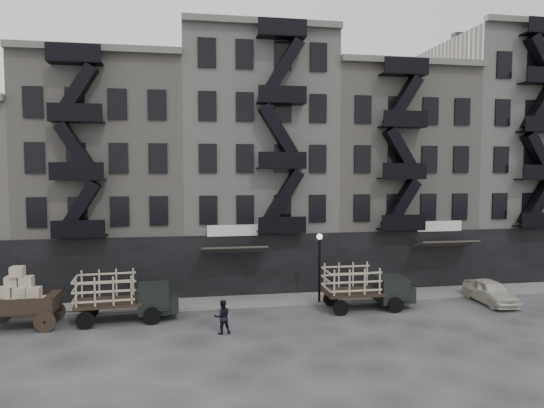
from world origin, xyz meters
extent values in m
plane|color=#38383A|center=(0.00, 0.00, 0.00)|extent=(140.00, 140.00, 0.00)
cube|color=slate|center=(0.00, 3.75, 0.07)|extent=(55.00, 2.50, 0.15)
cube|color=gray|center=(-10.00, 10.00, 7.50)|extent=(10.00, 10.00, 15.00)
cube|color=black|center=(-10.00, 5.05, 2.00)|extent=(10.00, 0.35, 4.00)
cube|color=#595651|center=(-10.00, 4.85, 15.20)|extent=(10.00, 0.50, 0.40)
cube|color=#4C4744|center=(-13.00, 10.00, 15.60)|extent=(0.70, 0.70, 1.20)
cube|color=#4C4744|center=(-7.50, 10.00, 15.60)|extent=(0.70, 0.70, 1.20)
cube|color=#A49E97|center=(0.00, 10.00, 8.50)|extent=(10.00, 10.00, 17.00)
cube|color=black|center=(0.00, 5.05, 2.00)|extent=(10.00, 0.35, 4.00)
cube|color=#595651|center=(0.00, 4.85, 17.20)|extent=(10.00, 0.50, 0.40)
cube|color=#4C4744|center=(-3.00, 10.00, 17.60)|extent=(0.70, 0.70, 1.20)
cube|color=#4C4744|center=(2.50, 10.00, 17.60)|extent=(0.70, 0.70, 1.20)
cube|color=gray|center=(10.00, 10.00, 7.50)|extent=(10.00, 10.00, 15.00)
cube|color=black|center=(10.00, 5.05, 2.00)|extent=(10.00, 0.35, 4.00)
cube|color=#595651|center=(10.00, 4.85, 15.20)|extent=(10.00, 0.50, 0.40)
cube|color=#4C4744|center=(7.00, 10.00, 15.60)|extent=(0.70, 0.70, 1.20)
cube|color=#4C4744|center=(12.50, 10.00, 15.60)|extent=(0.70, 0.70, 1.20)
cube|color=#A49E97|center=(20.00, 10.00, 9.00)|extent=(10.00, 10.00, 18.00)
cube|color=black|center=(20.00, 5.05, 2.00)|extent=(10.00, 0.35, 4.00)
cube|color=#4C4744|center=(17.00, 10.00, 18.60)|extent=(0.70, 0.70, 1.20)
cube|color=#4C4744|center=(22.50, 10.00, 18.60)|extent=(0.70, 0.70, 1.20)
cylinder|color=black|center=(3.00, 2.60, 2.00)|extent=(0.14, 0.14, 4.00)
sphere|color=silver|center=(3.00, 2.60, 4.10)|extent=(0.36, 0.36, 0.36)
cube|color=black|center=(-13.18, 0.93, 0.95)|extent=(3.45, 1.83, 0.19)
cylinder|color=black|center=(-14.51, 1.89, 0.53)|extent=(1.05, 0.10, 1.05)
cylinder|color=black|center=(-11.84, -0.03, 0.53)|extent=(1.05, 0.10, 1.05)
cylinder|color=black|center=(-11.83, 1.88, 0.53)|extent=(1.05, 0.10, 1.05)
cube|color=black|center=(-11.65, 0.92, 1.34)|extent=(0.49, 1.53, 0.76)
cube|color=black|center=(-8.93, 1.17, 1.05)|extent=(3.51, 2.21, 0.18)
cube|color=black|center=(-6.64, 1.32, 1.15)|extent=(1.71, 1.89, 1.50)
cube|color=black|center=(-5.74, 1.37, 0.85)|extent=(0.89, 1.54, 0.90)
cylinder|color=black|center=(-6.67, 0.31, 0.45)|extent=(0.91, 0.28, 0.90)
cylinder|color=black|center=(-6.80, 2.31, 0.45)|extent=(0.91, 0.28, 0.90)
cylinder|color=black|center=(-9.96, 0.11, 0.45)|extent=(0.91, 0.28, 0.90)
cylinder|color=black|center=(-10.09, 2.10, 0.45)|extent=(0.91, 0.28, 0.90)
cube|color=black|center=(4.65, 1.10, 1.03)|extent=(3.33, 1.96, 0.18)
cube|color=black|center=(6.90, 1.09, 1.13)|extent=(1.57, 1.76, 1.47)
cube|color=black|center=(7.78, 1.09, 0.83)|extent=(0.79, 1.47, 0.88)
cylinder|color=black|center=(6.80, 0.11, 0.44)|extent=(0.88, 0.22, 0.88)
cylinder|color=black|center=(6.80, 2.07, 0.44)|extent=(0.88, 0.22, 0.88)
cylinder|color=black|center=(3.57, 0.12, 0.44)|extent=(0.88, 0.22, 0.88)
cylinder|color=black|center=(3.57, 2.08, 0.44)|extent=(0.88, 0.22, 0.88)
imported|color=beige|center=(13.32, 1.02, 0.71)|extent=(1.78, 4.22, 1.42)
imported|color=black|center=(-3.13, -1.74, 0.85)|extent=(0.90, 0.75, 1.69)
camera|label=1|loc=(-4.72, -25.26, 8.07)|focal=32.00mm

